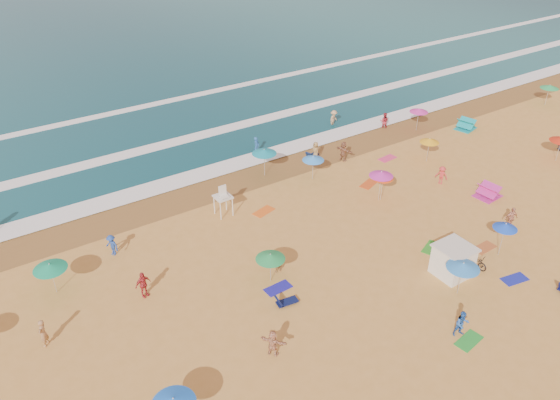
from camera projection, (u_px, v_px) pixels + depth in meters
ground at (348, 251)px, 36.88m from camera, size 220.00×220.00×0.00m
ocean at (46, 12)px, 96.60m from camera, size 220.00×140.00×0.18m
wet_sand at (253, 176)px, 45.76m from camera, size 220.00×220.00×0.00m
surf_foam at (205, 137)px, 51.98m from camera, size 200.00×18.70×0.05m
cabana at (453, 261)px, 34.32m from camera, size 2.00×2.00×2.00m
cabana_roof at (456, 248)px, 33.76m from camera, size 2.20×2.20×0.12m
bicycle at (475, 260)px, 35.27m from camera, size 0.70×1.82×0.94m
lifeguard_stand at (223, 203)px, 40.18m from camera, size 1.20×1.20×2.10m
beach_umbrellas at (350, 207)px, 37.67m from camera, size 63.27×28.27×0.81m
loungers at (449, 247)px, 36.96m from camera, size 63.47×26.02×0.34m
towels at (407, 260)px, 36.04m from camera, size 27.14×22.68×0.03m
popup_tents at (476, 152)px, 48.16m from camera, size 10.99×11.58×1.20m
beachgoers at (288, 212)px, 39.60m from camera, size 45.07×27.40×2.02m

